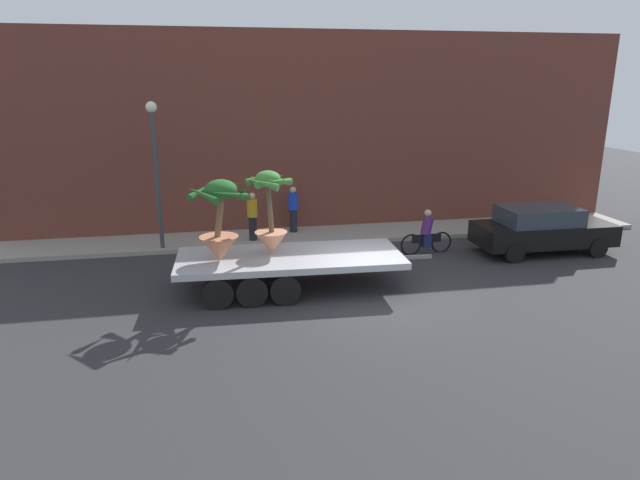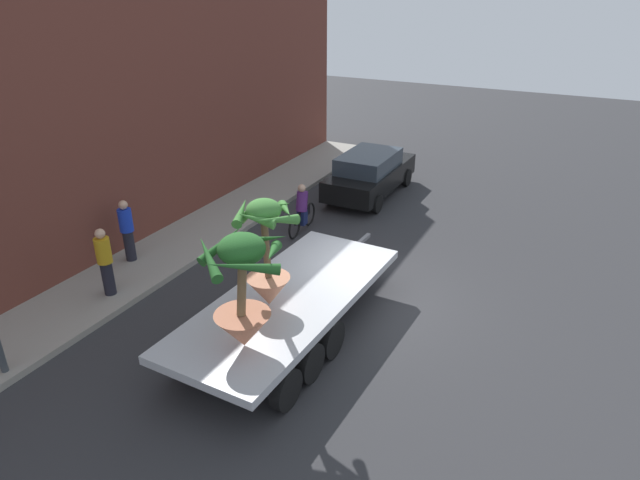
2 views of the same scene
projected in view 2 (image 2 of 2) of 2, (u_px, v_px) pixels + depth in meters
ground_plane at (372, 301)px, 13.41m from camera, size 60.00×60.00×0.00m
sidewalk at (174, 248)px, 15.88m from camera, size 24.00×2.20×0.15m
building_facade at (110, 115)px, 15.03m from camera, size 24.00×1.20×7.38m
flatbed_trailer at (283, 309)px, 11.65m from camera, size 7.21×2.69×0.98m
potted_palm_rear at (243, 295)px, 9.75m from camera, size 1.67×1.77×2.18m
potted_palm_middle at (267, 257)px, 10.95m from camera, size 1.34×1.37×2.33m
cyclist at (302, 211)px, 16.85m from camera, size 1.84×0.37×1.54m
parked_car at (370, 173)px, 19.58m from camera, size 4.57×1.90×1.58m
pedestrian_near_gate at (127, 229)px, 14.67m from camera, size 0.36×0.36×1.71m
pedestrian_far_left at (105, 261)px, 13.06m from camera, size 0.36×0.36×1.71m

